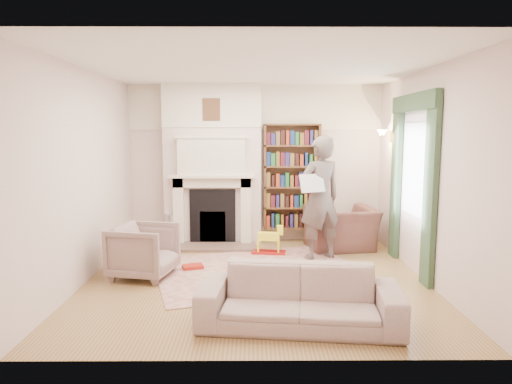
{
  "coord_description": "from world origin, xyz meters",
  "views": [
    {
      "loc": [
        -0.04,
        -5.99,
        1.98
      ],
      "look_at": [
        0.0,
        0.25,
        1.15
      ],
      "focal_mm": 32.0,
      "sensor_mm": 36.0,
      "label": 1
    }
  ],
  "objects_px": {
    "bookcase": "(292,177)",
    "coffee_table": "(335,289)",
    "sofa": "(299,297)",
    "man_reading": "(320,198)",
    "armchair_left": "(144,251)",
    "rocking_horse": "(269,240)",
    "paraffin_heater": "(171,229)",
    "armchair_reading": "(341,228)"
  },
  "relations": [
    {
      "from": "bookcase",
      "to": "coffee_table",
      "type": "relative_size",
      "value": 2.64
    },
    {
      "from": "sofa",
      "to": "man_reading",
      "type": "bearing_deg",
      "value": 83.76
    },
    {
      "from": "armchair_left",
      "to": "rocking_horse",
      "type": "distance_m",
      "value": 2.09
    },
    {
      "from": "bookcase",
      "to": "coffee_table",
      "type": "bearing_deg",
      "value": -85.76
    },
    {
      "from": "bookcase",
      "to": "sofa",
      "type": "relative_size",
      "value": 0.91
    },
    {
      "from": "bookcase",
      "to": "armchair_left",
      "type": "distance_m",
      "value": 3.1
    },
    {
      "from": "armchair_left",
      "to": "rocking_horse",
      "type": "relative_size",
      "value": 1.46
    },
    {
      "from": "paraffin_heater",
      "to": "rocking_horse",
      "type": "height_order",
      "value": "paraffin_heater"
    },
    {
      "from": "bookcase",
      "to": "armchair_left",
      "type": "height_order",
      "value": "bookcase"
    },
    {
      "from": "armchair_left",
      "to": "bookcase",
      "type": "bearing_deg",
      "value": -35.08
    },
    {
      "from": "armchair_reading",
      "to": "rocking_horse",
      "type": "distance_m",
      "value": 1.28
    },
    {
      "from": "paraffin_heater",
      "to": "rocking_horse",
      "type": "bearing_deg",
      "value": -21.47
    },
    {
      "from": "sofa",
      "to": "rocking_horse",
      "type": "xyz_separation_m",
      "value": [
        -0.22,
        2.75,
        -0.06
      ]
    },
    {
      "from": "armchair_reading",
      "to": "coffee_table",
      "type": "bearing_deg",
      "value": 69.35
    },
    {
      "from": "man_reading",
      "to": "rocking_horse",
      "type": "xyz_separation_m",
      "value": [
        -0.78,
        0.26,
        -0.72
      ]
    },
    {
      "from": "armchair_left",
      "to": "sofa",
      "type": "xyz_separation_m",
      "value": [
        1.96,
        -1.6,
        -0.06
      ]
    },
    {
      "from": "sofa",
      "to": "man_reading",
      "type": "xyz_separation_m",
      "value": [
        0.56,
        2.49,
        0.66
      ]
    },
    {
      "from": "sofa",
      "to": "man_reading",
      "type": "relative_size",
      "value": 1.07
    },
    {
      "from": "armchair_reading",
      "to": "coffee_table",
      "type": "height_order",
      "value": "armchair_reading"
    },
    {
      "from": "rocking_horse",
      "to": "paraffin_heater",
      "type": "bearing_deg",
      "value": 165.63
    },
    {
      "from": "armchair_reading",
      "to": "man_reading",
      "type": "xyz_separation_m",
      "value": [
        -0.45,
        -0.6,
        0.6
      ]
    },
    {
      "from": "sofa",
      "to": "bookcase",
      "type": "bearing_deg",
      "value": 93.05
    },
    {
      "from": "paraffin_heater",
      "to": "rocking_horse",
      "type": "distance_m",
      "value": 1.83
    },
    {
      "from": "man_reading",
      "to": "paraffin_heater",
      "type": "height_order",
      "value": "man_reading"
    },
    {
      "from": "armchair_reading",
      "to": "paraffin_heater",
      "type": "xyz_separation_m",
      "value": [
        -2.93,
        0.33,
        -0.08
      ]
    },
    {
      "from": "armchair_left",
      "to": "man_reading",
      "type": "height_order",
      "value": "man_reading"
    },
    {
      "from": "bookcase",
      "to": "armchair_reading",
      "type": "bearing_deg",
      "value": -35.09
    },
    {
      "from": "rocking_horse",
      "to": "man_reading",
      "type": "bearing_deg",
      "value": -11.29
    },
    {
      "from": "coffee_table",
      "to": "bookcase",
      "type": "bearing_deg",
      "value": 106.43
    },
    {
      "from": "sofa",
      "to": "rocking_horse",
      "type": "distance_m",
      "value": 2.76
    },
    {
      "from": "bookcase",
      "to": "armchair_reading",
      "type": "relative_size",
      "value": 1.69
    },
    {
      "from": "bookcase",
      "to": "coffee_table",
      "type": "distance_m",
      "value": 3.33
    },
    {
      "from": "man_reading",
      "to": "paraffin_heater",
      "type": "bearing_deg",
      "value": -43.97
    },
    {
      "from": "armchair_reading",
      "to": "paraffin_heater",
      "type": "bearing_deg",
      "value": -15.09
    },
    {
      "from": "bookcase",
      "to": "paraffin_heater",
      "type": "bearing_deg",
      "value": -173.93
    },
    {
      "from": "paraffin_heater",
      "to": "armchair_reading",
      "type": "bearing_deg",
      "value": -6.4
    },
    {
      "from": "armchair_reading",
      "to": "armchair_left",
      "type": "distance_m",
      "value": 3.32
    },
    {
      "from": "bookcase",
      "to": "armchair_left",
      "type": "xyz_separation_m",
      "value": [
        -2.18,
        -2.04,
        -0.81
      ]
    },
    {
      "from": "paraffin_heater",
      "to": "man_reading",
      "type": "bearing_deg",
      "value": -20.51
    },
    {
      "from": "armchair_left",
      "to": "coffee_table",
      "type": "relative_size",
      "value": 1.14
    },
    {
      "from": "man_reading",
      "to": "bookcase",
      "type": "bearing_deg",
      "value": -96.98
    },
    {
      "from": "armchair_reading",
      "to": "armchair_left",
      "type": "height_order",
      "value": "armchair_left"
    }
  ]
}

